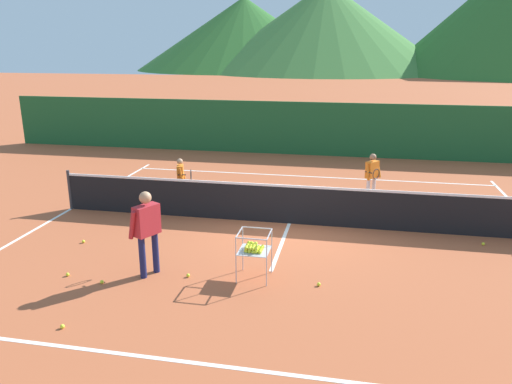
{
  "coord_description": "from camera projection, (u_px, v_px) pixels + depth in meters",
  "views": [
    {
      "loc": [
        1.39,
        -11.24,
        4.16
      ],
      "look_at": [
        -0.57,
        -1.33,
        1.16
      ],
      "focal_mm": 34.6,
      "sensor_mm": 36.0,
      "label": 1
    }
  ],
  "objects": [
    {
      "name": "tennis_ball_1",
      "position": [
        62.0,
        326.0,
        7.55
      ],
      "size": [
        0.07,
        0.07,
        0.07
      ],
      "primitive_type": "sphere",
      "color": "yellow",
      "rests_on": "ground"
    },
    {
      "name": "hill_1",
      "position": [
        325.0,
        28.0,
        80.81
      ],
      "size": [
        41.3,
        41.3,
        13.92
      ],
      "primitive_type": "cone",
      "color": "#427A38",
      "rests_on": "ground"
    },
    {
      "name": "tennis_ball_7",
      "position": [
        83.0,
        241.0,
        10.82
      ],
      "size": [
        0.07,
        0.07,
        0.07
      ],
      "primitive_type": "sphere",
      "color": "yellow",
      "rests_on": "ground"
    },
    {
      "name": "tennis_ball_0",
      "position": [
        483.0,
        244.0,
        10.69
      ],
      "size": [
        0.07,
        0.07,
        0.07
      ],
      "primitive_type": "sphere",
      "color": "yellow",
      "rests_on": "ground"
    },
    {
      "name": "line_service_center",
      "position": [
        289.0,
        223.0,
        12.01
      ],
      "size": [
        0.08,
        5.43,
        0.01
      ],
      "primitive_type": "cube",
      "color": "white",
      "rests_on": "ground"
    },
    {
      "name": "tennis_ball_8",
      "position": [
        102.0,
        282.0,
        8.97
      ],
      "size": [
        0.07,
        0.07,
        0.07
      ],
      "primitive_type": "sphere",
      "color": "yellow",
      "rests_on": "ground"
    },
    {
      "name": "student_1",
      "position": [
        372.0,
        173.0,
        13.56
      ],
      "size": [
        0.47,
        0.71,
        1.33
      ],
      "color": "silver",
      "rests_on": "ground"
    },
    {
      "name": "ground_plane",
      "position": [
        289.0,
        223.0,
        12.01
      ],
      "size": [
        120.0,
        120.0,
        0.0
      ],
      "primitive_type": "plane",
      "color": "#B25633"
    },
    {
      "name": "hill_2",
      "position": [
        244.0,
        34.0,
        87.21
      ],
      "size": [
        37.86,
        37.86,
        12.31
      ],
      "primitive_type": "cone",
      "color": "#2D6628",
      "rests_on": "ground"
    },
    {
      "name": "instructor",
      "position": [
        147.0,
        226.0,
        9.06
      ],
      "size": [
        0.52,
        0.82,
        1.64
      ],
      "color": "#191E4C",
      "rests_on": "ground"
    },
    {
      "name": "ball_cart",
      "position": [
        253.0,
        248.0,
        9.03
      ],
      "size": [
        0.58,
        0.58,
        0.9
      ],
      "color": "#B7B7BC",
      "rests_on": "ground"
    },
    {
      "name": "windscreen_fence",
      "position": [
        316.0,
        129.0,
        19.19
      ],
      "size": [
        25.67,
        0.08,
        2.08
      ],
      "primitive_type": "cube",
      "color": "#1E5B2D",
      "rests_on": "ground"
    },
    {
      "name": "line_baseline_far",
      "position": [
        307.0,
        176.0,
        16.32
      ],
      "size": [
        11.67,
        0.08,
        0.01
      ],
      "primitive_type": "cube",
      "color": "white",
      "rests_on": "ground"
    },
    {
      "name": "line_sideline_west",
      "position": [
        71.0,
        209.0,
        13.09
      ],
      "size": [
        0.08,
        10.3,
        0.01
      ],
      "primitive_type": "cube",
      "color": "white",
      "rests_on": "ground"
    },
    {
      "name": "tennis_ball_3",
      "position": [
        68.0,
        274.0,
        9.26
      ],
      "size": [
        0.07,
        0.07,
        0.07
      ],
      "primitive_type": "sphere",
      "color": "yellow",
      "rests_on": "ground"
    },
    {
      "name": "tennis_net",
      "position": [
        290.0,
        204.0,
        11.87
      ],
      "size": [
        11.73,
        0.08,
        1.05
      ],
      "color": "#333338",
      "rests_on": "ground"
    },
    {
      "name": "student_0",
      "position": [
        181.0,
        175.0,
        13.58
      ],
      "size": [
        0.52,
        0.52,
        1.2
      ],
      "color": "navy",
      "rests_on": "ground"
    },
    {
      "name": "line_baseline_near",
      "position": [
        234.0,
        368.0,
        6.63
      ],
      "size": [
        11.67,
        0.08,
        0.01
      ],
      "primitive_type": "cube",
      "color": "white",
      "rests_on": "ground"
    },
    {
      "name": "tennis_ball_11",
      "position": [
        319.0,
        284.0,
        8.88
      ],
      "size": [
        0.07,
        0.07,
        0.07
      ],
      "primitive_type": "sphere",
      "color": "yellow",
      "rests_on": "ground"
    },
    {
      "name": "tennis_ball_4",
      "position": [
        188.0,
        275.0,
        9.22
      ],
      "size": [
        0.07,
        0.07,
        0.07
      ],
      "primitive_type": "sphere",
      "color": "yellow",
      "rests_on": "ground"
    }
  ]
}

